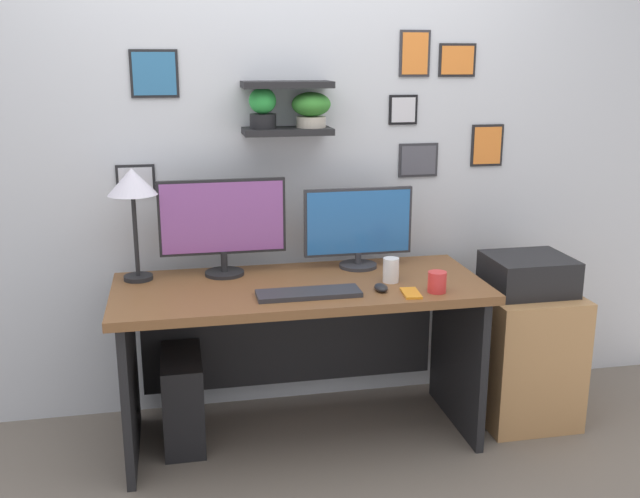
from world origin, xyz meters
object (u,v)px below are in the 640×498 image
Objects in this scene: monitor_right at (358,227)px; printer at (528,274)px; computer_mouse at (381,288)px; desk at (298,324)px; water_cup at (391,270)px; computer_tower_left at (183,399)px; keyboard at (309,293)px; drawer_cabinet at (522,354)px; desk_lamp at (132,188)px; cell_phone at (411,293)px; monitor_left at (223,222)px; coffee_mug at (437,282)px.

monitor_right reaches higher than printer.
monitor_right is at bearing 91.03° from computer_mouse.
desk is 0.45m from computer_mouse.
water_cup is 0.26× the size of computer_tower_left.
drawer_cabinet is (1.09, 0.17, -0.44)m from keyboard.
keyboard reaches higher than desk.
desk_lamp is at bearing 152.19° from keyboard.
keyboard is 0.81m from computer_tower_left.
printer is at bearing 12.55° from computer_mouse.
water_cup is at bearing 106.02° from cell_phone.
keyboard is 1.16× the size of printer.
monitor_left reaches higher than printer.
drawer_cabinet is at bearing 12.55° from computer_mouse.
computer_mouse is 0.82× the size of water_cup.
monitor_left is at bearing 34.01° from computer_tower_left.
monitor_left is 0.42m from desk_lamp.
computer_mouse is 0.18× the size of desk_lamp.
desk is 2.55× the size of drawer_cabinet.
computer_tower_left is at bearing 178.34° from desk.
cell_phone is (1.14, -0.44, -0.41)m from desk_lamp.
monitor_left is 6.40× the size of computer_mouse.
computer_mouse is (0.32, 0.00, 0.01)m from keyboard.
cell_phone reaches higher than computer_tower_left.
water_cup is at bearing -175.40° from drawer_cabinet.
coffee_mug is at bearing 9.44° from cell_phone.
desk is 4.32× the size of printer.
monitor_right is (0.64, -0.00, -0.05)m from monitor_left.
monitor_right is at bearing -0.01° from monitor_left.
coffee_mug is at bearing -26.89° from desk.
desk_lamp is 1.29m from cell_phone.
keyboard is at bearing -49.65° from monitor_left.
keyboard is 0.90m from desk_lamp.
monitor_left is 0.83m from computer_tower_left.
monitor_left is 0.64m from monitor_right.
printer is at bearing -8.41° from monitor_left.
desk is 18.23× the size of coffee_mug.
coffee_mug is 0.82× the size of water_cup.
monitor_right reaches higher than water_cup.
printer is at bearing -15.01° from monitor_right.
desk_lamp is 0.79× the size of drawer_cabinet.
desk_lamp is at bearing 160.01° from computer_mouse.
monitor_right reaches higher than drawer_cabinet.
coffee_mug is (0.87, -0.44, -0.20)m from monitor_left.
monitor_right is 1.18× the size of keyboard.
desk is 0.63m from computer_tower_left.
desk is 0.49m from water_cup.
water_cup is 0.29× the size of printer.
cell_phone is at bearing -33.48° from desk.
desk_lamp is at bearing 173.59° from drawer_cabinet.
keyboard is at bearing 173.70° from coffee_mug.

